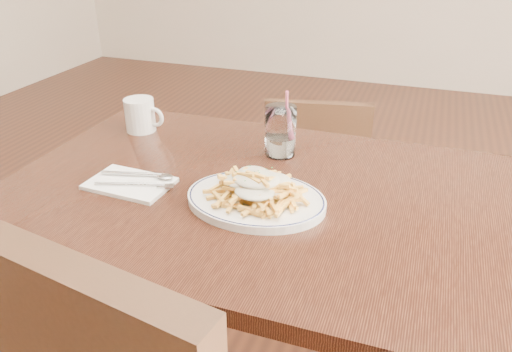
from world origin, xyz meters
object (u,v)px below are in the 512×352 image
at_px(fries_plate, 256,200).
at_px(loaded_fries, 256,183).
at_px(chair_far, 315,180).
at_px(coffee_mug, 141,115).
at_px(water_glass, 280,134).
at_px(table, 258,217).

height_order(fries_plate, loaded_fries, loaded_fries).
bearing_deg(loaded_fries, fries_plate, 180.00).
relative_size(chair_far, coffee_mug, 6.25).
xyz_separation_m(water_glass, coffee_mug, (-0.44, 0.02, -0.01)).
distance_m(chair_far, water_glass, 0.59).
xyz_separation_m(chair_far, coffee_mug, (-0.44, -0.44, 0.36)).
xyz_separation_m(fries_plate, loaded_fries, (0.00, 0.00, 0.04)).
bearing_deg(chair_far, loaded_fries, -87.99).
bearing_deg(table, loaded_fries, -73.51).
bearing_deg(table, coffee_mug, 153.12).
bearing_deg(coffee_mug, water_glass, -2.86).
height_order(loaded_fries, water_glass, water_glass).
distance_m(chair_far, loaded_fries, 0.82).
xyz_separation_m(chair_far, water_glass, (-0.00, -0.46, 0.37)).
relative_size(water_glass, coffee_mug, 1.46).
distance_m(table, coffee_mug, 0.52).
relative_size(chair_far, loaded_fries, 3.36).
bearing_deg(water_glass, table, -87.78).
relative_size(table, coffee_mug, 9.67).
distance_m(table, fries_plate, 0.11).
bearing_deg(table, water_glass, 92.22).
height_order(chair_far, fries_plate, chair_far).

